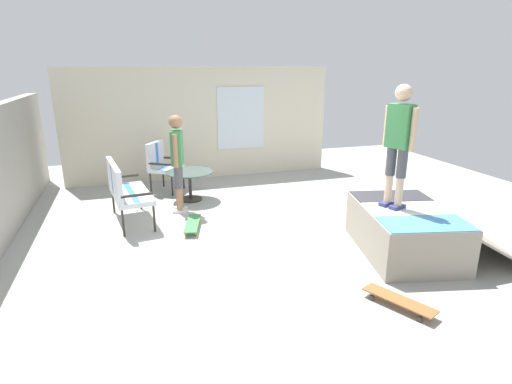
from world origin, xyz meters
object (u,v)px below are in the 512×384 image
(patio_bench, at_px, (123,187))
(person_skater, at_px, (399,138))
(patio_table, at_px, (190,180))
(person_watching, at_px, (177,156))
(skateboard_by_bench, at_px, (193,224))
(patio_chair_near_house, at_px, (161,162))
(skateboard_spare, at_px, (399,301))
(skate_ramp, at_px, (406,230))

(patio_bench, bearing_deg, person_skater, -121.88)
(patio_bench, height_order, patio_table, patio_bench)
(person_watching, bearing_deg, patio_bench, 108.52)
(patio_bench, height_order, person_skater, person_skater)
(patio_bench, bearing_deg, skateboard_by_bench, -120.02)
(person_watching, bearing_deg, patio_table, -24.81)
(patio_chair_near_house, xyz_separation_m, person_watching, (-1.39, -0.18, 0.39))
(skateboard_by_bench, xyz_separation_m, skateboard_spare, (-2.91, -1.78, 0.00))
(skate_ramp, distance_m, skateboard_by_bench, 3.23)
(person_skater, relative_size, skateboard_spare, 2.03)
(patio_bench, relative_size, patio_chair_near_house, 1.29)
(skateboard_spare, bearing_deg, person_skater, -29.90)
(patio_table, xyz_separation_m, person_watching, (-0.60, 0.28, 0.60))
(skate_ramp, xyz_separation_m, person_watching, (2.62, 2.80, 0.68))
(skateboard_spare, bearing_deg, patio_table, 19.84)
(skate_ramp, bearing_deg, skateboard_spare, 141.59)
(skate_ramp, height_order, skateboard_spare, skate_ramp)
(patio_bench, xyz_separation_m, skateboard_spare, (-3.49, -2.79, -0.53))
(person_watching, xyz_separation_m, skateboard_by_bench, (-0.89, -0.08, -0.92))
(person_watching, height_order, skateboard_by_bench, person_watching)
(patio_chair_near_house, height_order, person_watching, person_watching)
(patio_table, bearing_deg, person_skater, -143.15)
(patio_bench, relative_size, person_skater, 0.80)
(patio_table, distance_m, skateboard_spare, 4.69)
(patio_bench, distance_m, skateboard_spare, 4.50)
(skate_ramp, height_order, patio_bench, patio_bench)
(skateboard_by_bench, bearing_deg, skateboard_spare, -148.49)
(patio_table, xyz_separation_m, person_skater, (-3.11, -2.33, 1.19))
(skate_ramp, height_order, skateboard_by_bench, skate_ramp)
(patio_table, bearing_deg, patio_chair_near_house, 30.24)
(patio_chair_near_house, distance_m, skateboard_by_bench, 2.36)
(skateboard_by_bench, distance_m, skateboard_spare, 3.41)
(person_watching, distance_m, skateboard_spare, 4.33)
(person_skater, bearing_deg, skateboard_by_bench, 57.39)
(skate_ramp, xyz_separation_m, patio_chair_near_house, (4.01, 2.98, 0.29))
(skateboard_by_bench, bearing_deg, person_watching, 5.32)
(person_watching, relative_size, skateboard_by_bench, 2.08)
(skateboard_spare, bearing_deg, patio_chair_near_house, 21.53)
(skate_ramp, xyz_separation_m, person_skater, (0.11, 0.19, 1.28))
(person_watching, xyz_separation_m, skateboard_spare, (-3.80, -1.86, -0.92))
(skateboard_by_bench, bearing_deg, patio_table, -7.38)
(patio_chair_near_house, height_order, skateboard_spare, patio_chair_near_house)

